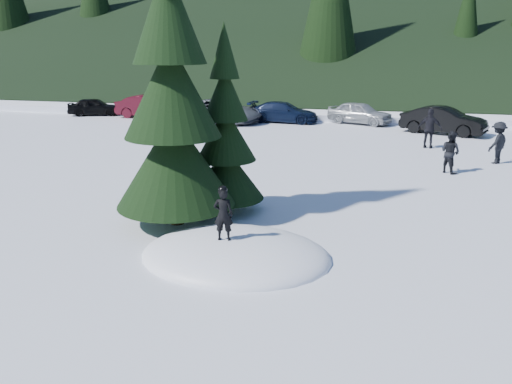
% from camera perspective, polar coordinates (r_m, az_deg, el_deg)
% --- Properties ---
extents(ground, '(200.00, 200.00, 0.00)m').
position_cam_1_polar(ground, '(11.74, -2.34, -7.36)').
color(ground, white).
rests_on(ground, ground).
extents(snow_mound, '(4.48, 3.52, 0.96)m').
position_cam_1_polar(snow_mound, '(11.74, -2.34, -7.36)').
color(snow_mound, white).
rests_on(snow_mound, ground).
extents(spruce_tall, '(3.20, 3.20, 8.60)m').
position_cam_1_polar(spruce_tall, '(13.27, -9.59, 10.07)').
color(spruce_tall, black).
rests_on(spruce_tall, ground).
extents(spruce_short, '(2.20, 2.20, 5.37)m').
position_cam_1_polar(spruce_short, '(14.40, -3.48, 5.85)').
color(spruce_short, black).
rests_on(spruce_short, ground).
extents(child_skier, '(0.48, 0.35, 1.20)m').
position_cam_1_polar(child_skier, '(11.23, -3.76, -2.58)').
color(child_skier, black).
rests_on(child_skier, snow_mound).
extents(adult_0, '(0.99, 0.99, 1.62)m').
position_cam_1_polar(adult_0, '(20.58, 21.32, 4.27)').
color(adult_0, black).
rests_on(adult_0, ground).
extents(adult_1, '(1.17, 0.66, 1.88)m').
position_cam_1_polar(adult_1, '(25.34, 19.23, 6.85)').
color(adult_1, black).
rests_on(adult_1, ground).
extents(adult_2, '(1.22, 1.28, 1.75)m').
position_cam_1_polar(adult_2, '(23.05, 25.90, 5.09)').
color(adult_2, black).
rests_on(adult_2, ground).
extents(car_0, '(3.91, 2.58, 1.24)m').
position_cam_1_polar(car_0, '(37.49, -17.95, 9.27)').
color(car_0, black).
rests_on(car_0, ground).
extents(car_1, '(4.64, 1.71, 1.52)m').
position_cam_1_polar(car_1, '(35.37, -12.00, 9.55)').
color(car_1, '#3F0B15').
rests_on(car_1, ground).
extents(car_2, '(5.81, 3.81, 1.48)m').
position_cam_1_polar(car_2, '(32.37, -3.99, 9.23)').
color(car_2, '#56595E').
rests_on(car_2, ground).
extents(car_3, '(4.59, 2.14, 1.30)m').
position_cam_1_polar(car_3, '(32.45, 3.14, 9.10)').
color(car_3, black).
rests_on(car_3, ground).
extents(car_4, '(4.37, 3.07, 1.38)m').
position_cam_1_polar(car_4, '(32.38, 11.77, 8.85)').
color(car_4, '#979B9F').
rests_on(car_4, ground).
extents(car_5, '(4.82, 3.16, 1.50)m').
position_cam_1_polar(car_5, '(29.89, 20.62, 7.67)').
color(car_5, black).
rests_on(car_5, ground).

